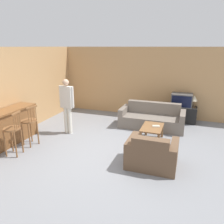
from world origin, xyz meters
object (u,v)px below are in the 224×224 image
bar_chair_near (13,132)px  book_on_table (156,126)px  coffee_table (152,129)px  table_lamp (194,99)px  armchair_near (152,155)px  tv (182,100)px  tv_unit (180,114)px  bar_chair_mid (30,124)px  person_by_window (67,103)px  couch_far (152,119)px

bar_chair_near → book_on_table: size_ratio=4.82×
coffee_table → table_lamp: bearing=62.2°
bar_chair_near → coffee_table: bar_chair_near is taller
armchair_near → table_lamp: size_ratio=2.58×
armchair_near → tv: 3.49m
tv_unit → armchair_near: bearing=-97.5°
bar_chair_near → coffee_table: size_ratio=1.25×
bar_chair_mid → book_on_table: (3.18, 1.40, -0.16)m
table_lamp → coffee_table: bearing=-117.8°
coffee_table → person_by_window: size_ratio=0.53×
bar_chair_near → table_lamp: 5.79m
coffee_table → book_on_table: size_ratio=3.84×
tv_unit → tv: (-0.00, -0.00, 0.51)m
table_lamp → bar_chair_mid: bearing=-140.8°
armchair_near → coffee_table: 1.39m
bar_chair_mid → tv_unit: (3.76, 3.41, -0.32)m
armchair_near → book_on_table: bearing=95.1°
bar_chair_near → book_on_table: bearing=32.2°
couch_far → coffee_table: (0.19, -1.13, 0.08)m
table_lamp → tv_unit: bearing=-180.0°
armchair_near → coffee_table: (-0.23, 1.37, 0.08)m
couch_far → book_on_table: size_ratio=9.03×
table_lamp → person_by_window: bearing=-147.5°
couch_far → tv_unit: 1.27m
coffee_table → person_by_window: 2.64m
bar_chair_mid → table_lamp: 5.39m
person_by_window → tv: bearing=35.6°
bar_chair_near → tv_unit: bearing=46.8°
bar_chair_near → tv: 5.50m
tv_unit → table_lamp: (0.41, 0.00, 0.59)m
tv → table_lamp: size_ratio=1.67×
tv_unit → table_lamp: bearing=0.0°
tv → table_lamp: (0.41, 0.00, 0.08)m
couch_far → person_by_window: 2.83m
couch_far → tv: 1.36m
bar_chair_mid → tv: bar_chair_mid is taller
bar_chair_near → tv: bar_chair_near is taller
couch_far → person_by_window: person_by_window is taller
tv → bar_chair_near: bearing=-133.2°
bar_chair_near → bar_chair_mid: bearing=90.0°
coffee_table → person_by_window: bearing=-174.3°
bar_chair_near → armchair_near: bearing=10.0°
book_on_table → bar_chair_mid: bearing=-156.3°
bar_chair_mid → coffee_table: 3.38m
bar_chair_near → book_on_table: (3.18, 2.01, -0.16)m
person_by_window → book_on_table: bearing=6.7°
armchair_near → coffee_table: size_ratio=1.24×
tv_unit → table_lamp: table_lamp is taller
tv → book_on_table: size_ratio=3.07×
bar_chair_near → book_on_table: bar_chair_near is taller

